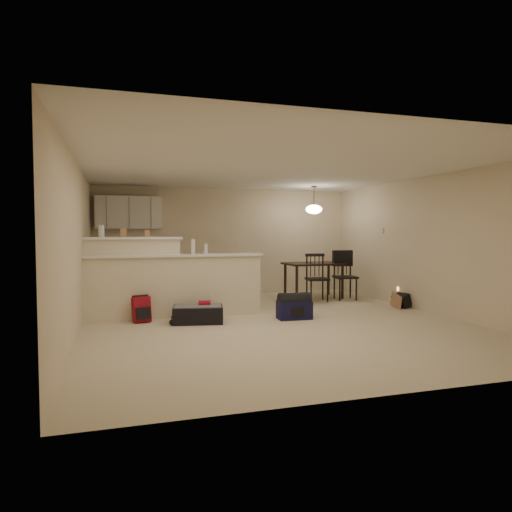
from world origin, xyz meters
name	(u,v)px	position (x,y,z in m)	size (l,w,h in m)	color
room	(274,246)	(0.00, 0.00, 1.25)	(7.00, 7.02, 2.50)	beige
breakfast_bar	(160,282)	(-1.76, 0.98, 0.61)	(3.08, 0.58, 1.39)	beige
upper_cabinets	(129,213)	(-2.20, 3.32, 1.90)	(1.40, 0.34, 0.70)	white
kitchen_counter	(139,279)	(-2.00, 3.19, 0.45)	(1.80, 0.60, 0.90)	white
thermostat	(382,231)	(2.98, 1.55, 1.50)	(0.02, 0.12, 0.12)	beige
jar	(101,231)	(-2.71, 1.12, 1.49)	(0.10, 0.10, 0.20)	silver
cereal_box	(123,232)	(-2.35, 1.12, 1.47)	(0.10, 0.07, 0.16)	#AA7957
small_box	(147,233)	(-1.95, 1.12, 1.45)	(0.08, 0.06, 0.12)	#AA7957
bottle_a	(193,247)	(-1.19, 0.90, 1.22)	(0.07, 0.07, 0.26)	silver
bottle_b	(206,249)	(-0.96, 0.90, 1.18)	(0.06, 0.06, 0.18)	silver
dining_table	(313,267)	(1.75, 2.35, 0.69)	(1.27, 0.86, 0.79)	black
pendant_lamp	(314,209)	(1.75, 2.35, 1.99)	(0.36, 0.36, 0.62)	brown
dining_chair_near	(317,278)	(1.61, 1.84, 0.51)	(0.44, 0.42, 1.01)	black
dining_chair_far	(345,276)	(2.30, 1.89, 0.52)	(0.46, 0.44, 1.05)	black
suitcase	(198,314)	(-1.21, 0.30, 0.13)	(0.80, 0.52, 0.27)	black
red_backpack	(141,309)	(-2.09, 0.61, 0.21)	(0.28, 0.17, 0.42)	maroon
navy_duffel	(294,310)	(0.41, 0.13, 0.15)	(0.56, 0.31, 0.31)	#121239
black_daypack	(402,301)	(2.85, 0.61, 0.13)	(0.30, 0.21, 0.26)	black
cardboard_sheet	(396,301)	(2.69, 0.56, 0.14)	(0.37, 0.02, 0.28)	#AA7957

